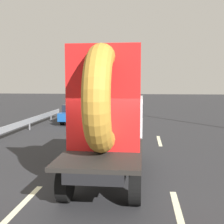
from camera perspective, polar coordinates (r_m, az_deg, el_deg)
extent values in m
plane|color=#28282B|center=(8.10, -2.40, -15.10)|extent=(120.00, 120.00, 0.00)
cylinder|color=black|center=(10.52, -4.24, -7.50)|extent=(0.28, 0.92, 0.92)
cylinder|color=black|center=(10.36, 5.13, -7.72)|extent=(0.28, 0.92, 0.92)
cylinder|color=black|center=(7.34, -9.19, -13.62)|extent=(0.28, 0.92, 0.92)
cylinder|color=black|center=(7.10, 4.59, -14.25)|extent=(0.28, 0.92, 0.92)
cube|color=black|center=(8.68, -0.72, -7.37)|extent=(1.30, 5.46, 0.25)
cube|color=silver|center=(10.18, 0.41, -0.80)|extent=(2.00, 2.10, 1.35)
cube|color=black|center=(10.10, 0.39, 0.84)|extent=(2.02, 2.00, 0.44)
cube|color=black|center=(7.63, -1.68, -7.91)|extent=(2.00, 3.36, 0.10)
cube|color=black|center=(9.10, -0.29, -1.78)|extent=(1.80, 0.08, 1.10)
torus|color=#B7842D|center=(7.27, -1.88, 2.71)|extent=(0.64, 2.73, 2.73)
cube|color=red|center=(7.27, -1.88, 2.71)|extent=(1.90, 0.03, 2.73)
cylinder|color=black|center=(22.29, -7.95, -0.74)|extent=(0.21, 0.62, 0.62)
cylinder|color=black|center=(21.97, -4.11, -0.80)|extent=(0.21, 0.62, 0.62)
cylinder|color=black|center=(19.78, -9.79, -1.63)|extent=(0.21, 0.62, 0.62)
cylinder|color=black|center=(19.42, -5.49, -1.71)|extent=(0.21, 0.62, 0.62)
cube|color=#194C99|center=(20.82, -6.81, -0.46)|extent=(1.75, 4.08, 0.53)
cube|color=black|center=(20.67, -6.89, 0.91)|extent=(1.57, 2.29, 0.49)
cube|color=gray|center=(16.31, -18.72, -2.64)|extent=(0.06, 16.42, 0.32)
cylinder|color=slate|center=(18.21, -15.97, -2.55)|extent=(0.10, 0.10, 0.55)
cylinder|color=slate|center=(22.03, -11.96, -0.99)|extent=(0.10, 0.10, 0.55)
cube|color=beige|center=(7.38, -17.90, -17.53)|extent=(0.16, 2.75, 0.01)
cube|color=beige|center=(14.85, -4.99, -5.31)|extent=(0.16, 2.90, 0.01)
cube|color=beige|center=(7.07, 12.86, -18.47)|extent=(0.16, 2.27, 0.01)
cube|color=beige|center=(14.53, 9.30, -5.62)|extent=(0.16, 2.47, 0.01)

